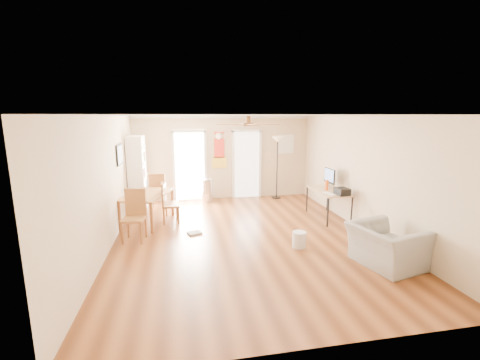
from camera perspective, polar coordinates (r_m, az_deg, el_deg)
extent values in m
plane|color=brown|center=(7.11, 0.90, -10.07)|extent=(7.00, 7.00, 0.00)
cube|color=red|center=(10.10, -3.71, 5.34)|extent=(0.46, 0.03, 1.10)
cube|color=white|center=(10.55, 8.17, 6.33)|extent=(0.50, 0.04, 0.60)
cube|color=black|center=(8.06, -20.57, 4.24)|extent=(0.04, 0.66, 0.48)
cylinder|color=silver|center=(9.94, -5.90, -1.80)|extent=(0.36, 0.36, 0.70)
cube|color=white|center=(8.10, 15.54, -2.32)|extent=(0.21, 0.39, 0.01)
cube|color=black|center=(8.06, 17.66, -1.94)|extent=(0.31, 0.35, 0.17)
cylinder|color=#E45714|center=(8.43, 15.15, -0.90)|extent=(0.09, 0.09, 0.27)
cylinder|color=silver|center=(6.65, 10.45, -10.33)|extent=(0.32, 0.32, 0.32)
cube|color=#A7A7A1|center=(7.35, -8.06, -9.27)|extent=(0.35, 0.31, 0.04)
imported|color=gray|center=(6.27, 24.43, -10.59)|extent=(1.19, 1.30, 0.72)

